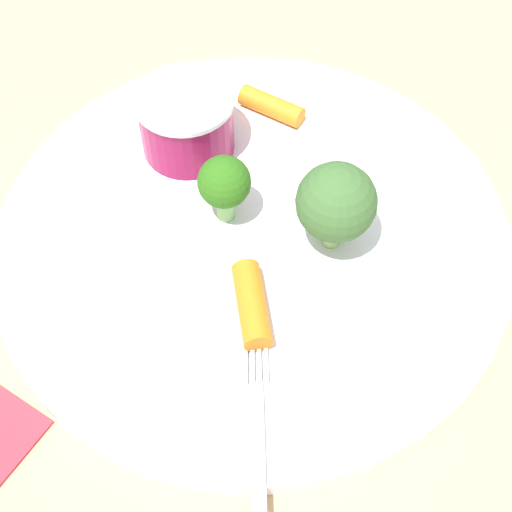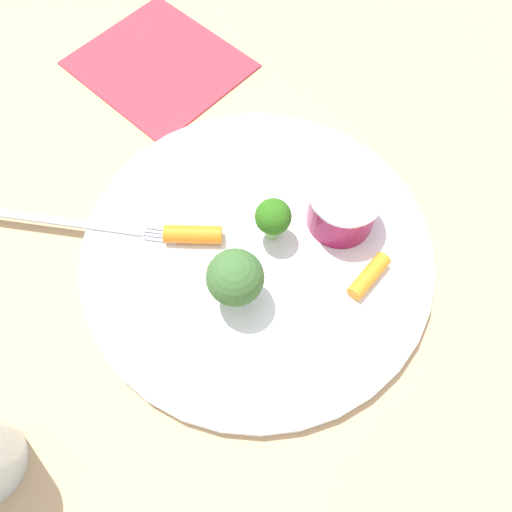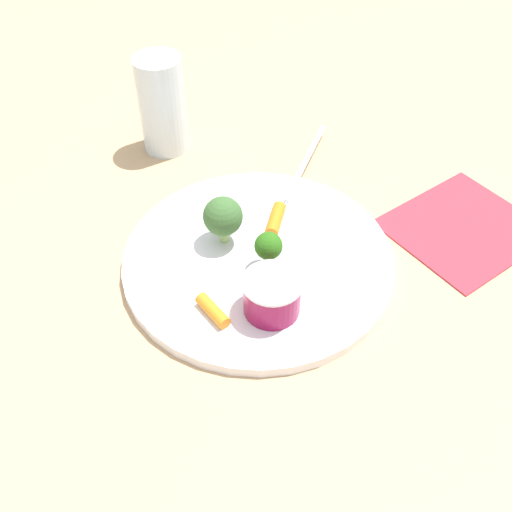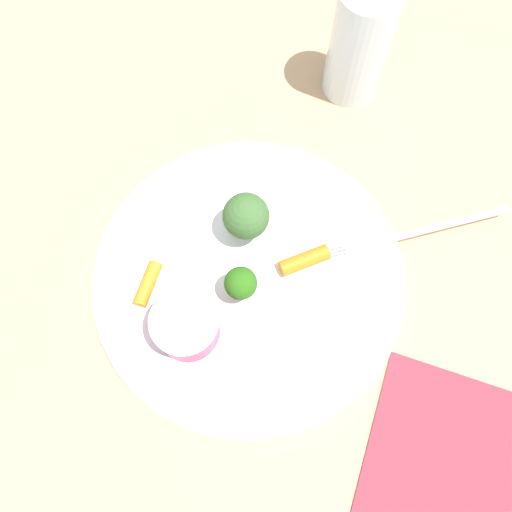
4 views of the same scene
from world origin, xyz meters
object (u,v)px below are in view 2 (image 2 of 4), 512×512
Objects in this scene: plate at (257,252)px; napkin at (159,64)px; sauce_cup at (343,207)px; broccoli_floret_1 at (269,214)px; carrot_stick_0 at (193,234)px; carrot_stick_1 at (369,276)px; fork at (69,223)px; broccoli_floret_0 at (235,278)px.

plate reaches higher than napkin.
sauce_cup reaches higher than plate.
broccoli_floret_1 is (-0.05, 0.04, 0.01)m from sauce_cup.
plate is 6.57× the size of broccoli_floret_1.
napkin is (0.12, 0.18, -0.02)m from carrot_stick_0.
carrot_stick_1 reaches higher than fork.
broccoli_floret_1 reaches higher than carrot_stick_1.
napkin is (0.13, 0.24, -0.04)m from broccoli_floret_0.
sauce_cup reaches higher than fork.
sauce_cup is 0.06m from carrot_stick_1.
napkin is (0.18, 0.10, -0.01)m from fork.
fork is at bearing 125.41° from plate.
broccoli_floret_0 reaches higher than carrot_stick_0.
sauce_cup is 0.06m from broccoli_floret_1.
plate is at bearing 155.48° from sauce_cup.
broccoli_floret_0 is at bearing 172.84° from sauce_cup.
broccoli_floret_1 is 0.24m from napkin.
broccoli_floret_1 is (0.02, 0.00, 0.03)m from plate.
carrot_stick_0 is at bearing 123.86° from plate.
sauce_cup is at bearing -35.58° from broccoli_floret_1.
fork is 0.21m from napkin.
broccoli_floret_0 reaches higher than carrot_stick_1.
fork is 1.03× the size of napkin.
broccoli_floret_0 reaches higher than broccoli_floret_1.
sauce_cup is 0.12m from carrot_stick_0.
fork reaches higher than plate.
carrot_stick_0 reaches higher than plate.
broccoli_floret_1 is 0.27× the size of fork.
broccoli_floret_0 is at bearing -117.87° from napkin.
broccoli_floret_1 is (0.06, 0.02, -0.01)m from broccoli_floret_0.
fork is (-0.11, 0.13, -0.03)m from broccoli_floret_1.
plate is 4.97× the size of sauce_cup.
broccoli_floret_0 is 0.28m from napkin.
carrot_stick_0 reaches higher than carrot_stick_1.
broccoli_floret_0 is 1.28× the size of broccoli_floret_1.
carrot_stick_1 is (0.02, -0.09, -0.02)m from broccoli_floret_1.
fork is (-0.05, 0.15, -0.03)m from broccoli_floret_0.
plate is 0.06m from broccoli_floret_0.
carrot_stick_1 is 0.25m from fork.
plate is 0.05m from carrot_stick_0.
carrot_stick_1 is (-0.03, -0.05, -0.01)m from sauce_cup.
fork is at bearing 134.89° from sauce_cup.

